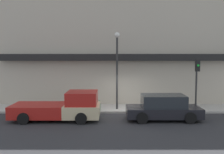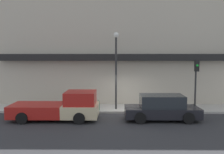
{
  "view_description": "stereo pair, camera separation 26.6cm",
  "coord_description": "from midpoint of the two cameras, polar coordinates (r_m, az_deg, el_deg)",
  "views": [
    {
      "loc": [
        -0.88,
        -16.21,
        3.82
      ],
      "look_at": [
        -0.81,
        1.02,
        2.34
      ],
      "focal_mm": 40.0,
      "sensor_mm": 36.0,
      "label": 1
    },
    {
      "loc": [
        -0.61,
        -16.21,
        3.82
      ],
      "look_at": [
        -0.81,
        1.02,
        2.34
      ],
      "focal_mm": 40.0,
      "sensor_mm": 36.0,
      "label": 2
    }
  ],
  "objects": [
    {
      "name": "sidewalk",
      "position": [
        17.9,
        3.05,
        -7.19
      ],
      "size": [
        36.0,
        2.56,
        0.14
      ],
      "color": "#B7B2A8",
      "rests_on": "ground"
    },
    {
      "name": "street_lamp",
      "position": [
        17.02,
        1.37,
        3.65
      ],
      "size": [
        0.36,
        0.36,
        5.26
      ],
      "color": "#2D2D2D",
      "rests_on": "sidewalk"
    },
    {
      "name": "parked_car",
      "position": [
        15.24,
        11.79,
        -6.93
      ],
      "size": [
        4.37,
        2.0,
        1.49
      ],
      "rotation": [
        0.0,
        0.0,
        -0.01
      ],
      "color": "black",
      "rests_on": "ground"
    },
    {
      "name": "ground_plane",
      "position": [
        16.67,
        3.24,
        -8.35
      ],
      "size": [
        80.0,
        80.0,
        0.0
      ],
      "primitive_type": "plane",
      "color": "#2D2D30"
    },
    {
      "name": "traffic_light",
      "position": [
        17.54,
        19.09,
        0.36
      ],
      "size": [
        0.28,
        0.42,
        3.44
      ],
      "color": "#2D2D2D",
      "rests_on": "sidewalk"
    },
    {
      "name": "fire_hydrant",
      "position": [
        16.93,
        -2.68,
        -6.52
      ],
      "size": [
        0.16,
        0.16,
        0.66
      ],
      "color": "#196633",
      "rests_on": "sidewalk"
    },
    {
      "name": "pickup_truck",
      "position": [
        15.27,
        -11.1,
        -6.81
      ],
      "size": [
        5.19,
        2.26,
        1.7
      ],
      "rotation": [
        0.0,
        0.0,
        0.02
      ],
      "color": "beige",
      "rests_on": "ground"
    },
    {
      "name": "building",
      "position": [
        20.27,
        2.84,
        6.82
      ],
      "size": [
        19.8,
        3.8,
        11.0
      ],
      "color": "#BCB29E",
      "rests_on": "ground"
    }
  ]
}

